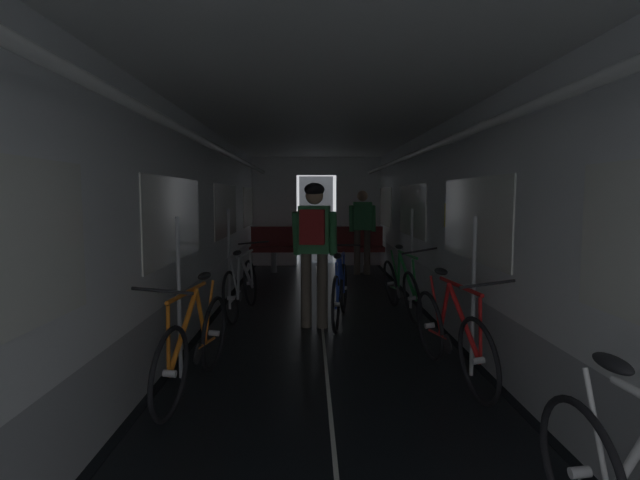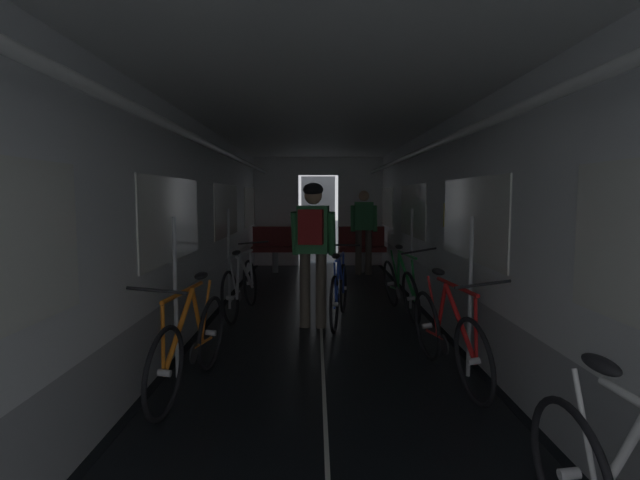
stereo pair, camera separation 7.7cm
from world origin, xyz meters
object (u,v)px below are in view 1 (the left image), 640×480
at_px(bench_seat_far_left, 274,245).
at_px(bicycle_orange, 195,344).
at_px(person_cyclist_aisle, 314,239).
at_px(bench_seat_far_right, 360,245).
at_px(bicycle_silver, 241,287).
at_px(bicycle_red, 451,335).
at_px(bicycle_green, 401,287).
at_px(person_standing_near_bench, 362,226).
at_px(bicycle_blue_in_aisle, 340,292).

relative_size(bench_seat_far_left, bicycle_orange, 0.58).
bearing_deg(person_cyclist_aisle, bench_seat_far_right, 77.20).
distance_m(bicycle_silver, bicycle_red, 3.14).
relative_size(bench_seat_far_right, bicycle_orange, 0.58).
height_order(bench_seat_far_right, bicycle_orange, bench_seat_far_right).
distance_m(bench_seat_far_right, person_cyclist_aisle, 4.52).
xyz_separation_m(bicycle_green, bicycle_red, (0.01, -2.29, 0.00)).
xyz_separation_m(bench_seat_far_left, bicycle_silver, (-0.15, -3.73, -0.19)).
bearing_deg(person_standing_near_bench, person_cyclist_aisle, -104.00).
xyz_separation_m(bicycle_red, person_cyclist_aisle, (-1.16, 1.67, 0.69)).
bearing_deg(bicycle_orange, bicycle_green, 49.67).
height_order(bicycle_orange, bicycle_red, bicycle_red).
bearing_deg(bench_seat_far_left, person_cyclist_aisle, -79.58).
bearing_deg(bicycle_green, bench_seat_far_left, 117.58).
bearing_deg(person_cyclist_aisle, bicycle_green, 28.34).
relative_size(bicycle_silver, person_standing_near_bench, 1.00).
distance_m(bicycle_orange, bicycle_blue_in_aisle, 2.52).
relative_size(person_cyclist_aisle, person_standing_near_bench, 1.03).
bearing_deg(person_cyclist_aisle, person_standing_near_bench, 76.00).
bearing_deg(person_standing_near_bench, bicycle_blue_in_aisle, -100.21).
xyz_separation_m(bicycle_orange, bicycle_blue_in_aisle, (1.30, 2.16, 0.00)).
bearing_deg(bicycle_red, person_standing_near_bench, 91.68).
bearing_deg(bicycle_red, bicycle_green, 90.19).
bearing_deg(bench_seat_far_right, person_standing_near_bench, -89.59).
bearing_deg(bicycle_blue_in_aisle, bench_seat_far_left, 105.36).
height_order(bicycle_silver, bicycle_blue_in_aisle, bicycle_silver).
bearing_deg(bicycle_green, bicycle_silver, 179.24).
bearing_deg(bicycle_green, bench_seat_far_right, 92.45).
relative_size(bench_seat_far_right, bicycle_red, 0.58).
bearing_deg(bicycle_green, bicycle_blue_in_aisle, -156.66).
xyz_separation_m(bicycle_green, bicycle_orange, (-2.13, -2.51, 0.00)).
bearing_deg(bicycle_red, bench_seat_far_right, 91.60).
bearing_deg(bicycle_silver, person_standing_near_bench, 59.75).
relative_size(bench_seat_far_right, bicycle_silver, 0.58).
bearing_deg(bicycle_orange, bicycle_silver, 89.51).
distance_m(bicycle_green, person_standing_near_bench, 3.43).
bearing_deg(bicycle_silver, bicycle_red, -47.54).
xyz_separation_m(bicycle_silver, person_cyclist_aisle, (0.96, -0.65, 0.69)).
relative_size(bicycle_orange, bicycle_blue_in_aisle, 1.01).
distance_m(bicycle_green, bicycle_red, 2.29).
bearing_deg(person_standing_near_bench, bench_seat_far_left, 168.21).
xyz_separation_m(bicycle_orange, person_standing_near_bench, (1.98, 5.89, 0.59)).
bearing_deg(bench_seat_far_left, bicycle_blue_in_aisle, -74.64).
height_order(bench_seat_far_right, bicycle_silver, bench_seat_far_right).
relative_size(bicycle_green, person_standing_near_bench, 1.01).
height_order(bicycle_green, bicycle_red, bicycle_green).
bearing_deg(bicycle_red, bench_seat_far_left, 108.04).
xyz_separation_m(bicycle_red, person_standing_near_bench, (-0.17, 5.67, 0.59)).
xyz_separation_m(bicycle_orange, person_cyclist_aisle, (0.98, 1.89, 0.69)).
bearing_deg(bicycle_green, person_standing_near_bench, 92.68).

